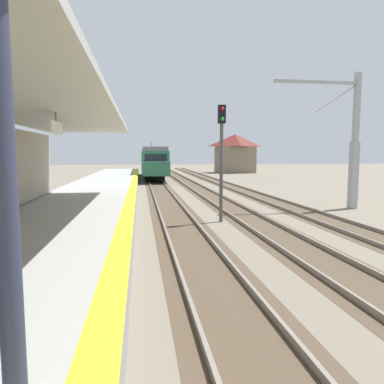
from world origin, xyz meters
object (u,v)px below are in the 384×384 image
catenary_pylon_far_side (350,144)px  rail_signal_post (221,151)px  distant_trackside_house (235,153)px  approaching_train (153,161)px

catenary_pylon_far_side → rail_signal_post: bearing=-160.4°
catenary_pylon_far_side → distant_trackside_house: bearing=83.9°
catenary_pylon_far_side → distant_trackside_house: 39.94m
approaching_train → rail_signal_post: 30.69m
approaching_train → distant_trackside_house: bearing=40.2°
rail_signal_post → distant_trackside_house: size_ratio=0.79×
approaching_train → rail_signal_post: bearing=-86.4°
rail_signal_post → distant_trackside_house: distant_trackside_house is taller
rail_signal_post → distant_trackside_house: (12.21, 42.55, 0.14)m
approaching_train → distant_trackside_house: size_ratio=2.97×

